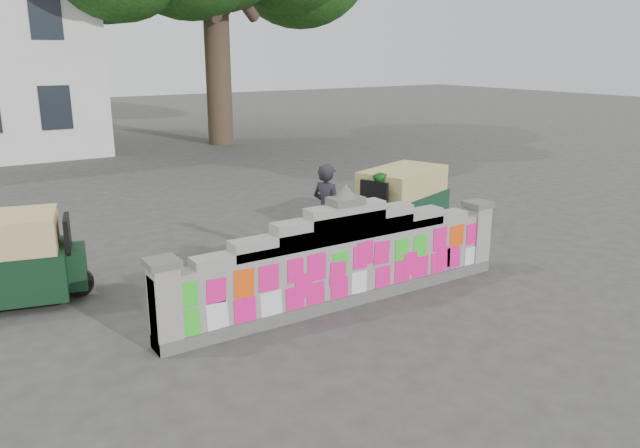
% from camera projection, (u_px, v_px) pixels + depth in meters
% --- Properties ---
extents(ground, '(100.00, 100.00, 0.00)m').
position_uv_depth(ground, '(344.00, 303.00, 10.29)').
color(ground, '#383533').
rests_on(ground, ground).
extents(parapet_wall, '(6.48, 0.44, 2.01)m').
position_uv_depth(parapet_wall, '(345.00, 260.00, 10.09)').
color(parapet_wall, '#4C4C49').
rests_on(parapet_wall, ground).
extents(cyclist_bike, '(2.11, 1.21, 1.05)m').
position_uv_depth(cyclist_bike, '(327.00, 242.00, 11.82)').
color(cyclist_bike, black).
rests_on(cyclist_bike, ground).
extents(cyclist_rider, '(0.59, 0.74, 1.78)m').
position_uv_depth(cyclist_rider, '(327.00, 223.00, 11.72)').
color(cyclist_rider, black).
rests_on(cyclist_rider, ground).
extents(pedestrian, '(0.75, 0.87, 1.54)m').
position_uv_depth(pedestrian, '(381.00, 209.00, 13.31)').
color(pedestrian, '#227F23').
rests_on(pedestrian, ground).
extents(rickshaw_right, '(2.74, 1.92, 1.47)m').
position_uv_depth(rickshaw_right, '(401.00, 200.00, 14.10)').
color(rickshaw_right, '#113420').
rests_on(rickshaw_right, ground).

